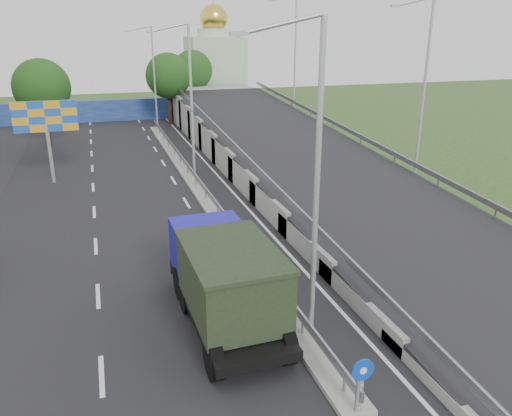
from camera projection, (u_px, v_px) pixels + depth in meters
name	position (u px, v px, depth m)	size (l,w,h in m)	color
road_surface	(158.00, 212.00, 28.49)	(26.00, 90.00, 0.04)	black
median	(196.00, 186.00, 32.91)	(1.00, 44.00, 0.20)	gray
overpass_ramp	(302.00, 153.00, 34.52)	(10.00, 50.00, 3.50)	gray
median_guardrail	(196.00, 176.00, 32.69)	(0.09, 44.00, 0.71)	gray
sign_bollard	(360.00, 385.00, 13.03)	(0.64, 0.23, 1.67)	black
lamp_post_near	(312.00, 171.00, 14.89)	(2.74, 0.18, 10.08)	#B2B5B7
lamp_post_mid	(188.00, 94.00, 32.82)	(2.74, 0.18, 10.08)	#B2B5B7
lamp_post_far	(152.00, 72.00, 50.75)	(2.74, 0.18, 10.08)	#B2B5B7
blue_wall	(112.00, 111.00, 56.49)	(30.00, 0.50, 2.40)	navy
church	(215.00, 66.00, 66.32)	(7.00, 7.00, 13.80)	#B2CCAD
billboard	(46.00, 121.00, 32.53)	(4.00, 0.24, 5.50)	#B2B5B7
tree_left_mid	(42.00, 87.00, 42.67)	(4.80, 4.80, 7.60)	black
tree_median_far	(168.00, 76.00, 53.30)	(4.80, 4.80, 7.60)	black
tree_ramp_far	(193.00, 70.00, 60.73)	(4.80, 4.80, 7.60)	black
dump_truck	(224.00, 276.00, 17.19)	(2.96, 7.35, 3.21)	black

